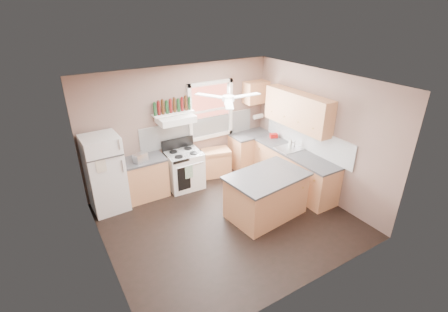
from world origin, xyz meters
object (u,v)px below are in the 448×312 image
stove (185,170)px  refrigerator (105,174)px  island (266,196)px  cart (216,162)px  toaster (141,158)px

stove → refrigerator: bearing=-177.5°
refrigerator → island: bearing=-37.2°
refrigerator → cart: (2.60, 0.12, -0.47)m
refrigerator → island: size_ratio=1.11×
island → toaster: bearing=129.6°
cart → refrigerator: bearing=-164.0°
refrigerator → stove: bearing=-2.3°
toaster → stove: toaster is taller
stove → cart: stove is taller
cart → island: size_ratio=0.46×
refrigerator → cart: bearing=0.9°
cart → island: bearing=-76.7°
toaster → stove: bearing=-21.7°
toaster → island: (1.87, -1.82, -0.56)m
stove → island: same height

